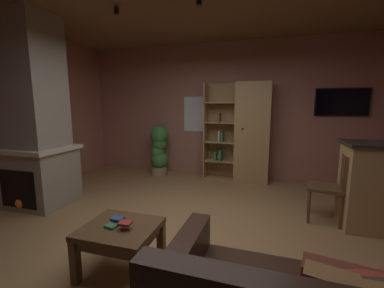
{
  "coord_description": "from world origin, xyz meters",
  "views": [
    {
      "loc": [
        0.89,
        -2.59,
        1.54
      ],
      "look_at": [
        0.0,
        0.4,
        1.05
      ],
      "focal_mm": 23.27,
      "sensor_mm": 36.0,
      "label": 1
    }
  ],
  "objects_px": {
    "dining_chair": "(333,183)",
    "wall_mounted_tv": "(342,102)",
    "stone_fireplace": "(34,123)",
    "coffee_table": "(120,235)",
    "table_book_0": "(111,226)",
    "potted_floor_plant": "(159,149)",
    "bookshelf_cabinet": "(247,133)",
    "table_book_2": "(125,223)",
    "table_book_1": "(117,219)"
  },
  "relations": [
    {
      "from": "wall_mounted_tv",
      "to": "potted_floor_plant",
      "type": "bearing_deg",
      "value": -175.12
    },
    {
      "from": "coffee_table",
      "to": "table_book_0",
      "type": "xyz_separation_m",
      "value": [
        -0.06,
        -0.04,
        0.1
      ]
    },
    {
      "from": "bookshelf_cabinet",
      "to": "table_book_2",
      "type": "bearing_deg",
      "value": -104.22
    },
    {
      "from": "table_book_2",
      "to": "table_book_0",
      "type": "bearing_deg",
      "value": -178.04
    },
    {
      "from": "dining_chair",
      "to": "table_book_0",
      "type": "bearing_deg",
      "value": -141.75
    },
    {
      "from": "dining_chair",
      "to": "wall_mounted_tv",
      "type": "xyz_separation_m",
      "value": [
        0.46,
        1.73,
        1.06
      ]
    },
    {
      "from": "wall_mounted_tv",
      "to": "dining_chair",
      "type": "bearing_deg",
      "value": -104.79
    },
    {
      "from": "potted_floor_plant",
      "to": "table_book_1",
      "type": "bearing_deg",
      "value": -73.17
    },
    {
      "from": "bookshelf_cabinet",
      "to": "table_book_1",
      "type": "bearing_deg",
      "value": -107.06
    },
    {
      "from": "stone_fireplace",
      "to": "dining_chair",
      "type": "bearing_deg",
      "value": 8.19
    },
    {
      "from": "table_book_1",
      "to": "wall_mounted_tv",
      "type": "bearing_deg",
      "value": 51.78
    },
    {
      "from": "coffee_table",
      "to": "wall_mounted_tv",
      "type": "distance_m",
      "value": 4.44
    },
    {
      "from": "coffee_table",
      "to": "table_book_0",
      "type": "bearing_deg",
      "value": -147.48
    },
    {
      "from": "table_book_1",
      "to": "table_book_0",
      "type": "bearing_deg",
      "value": -89.67
    },
    {
      "from": "bookshelf_cabinet",
      "to": "wall_mounted_tv",
      "type": "height_order",
      "value": "bookshelf_cabinet"
    },
    {
      "from": "potted_floor_plant",
      "to": "bookshelf_cabinet",
      "type": "bearing_deg",
      "value": 2.82
    },
    {
      "from": "table_book_2",
      "to": "wall_mounted_tv",
      "type": "distance_m",
      "value": 4.38
    },
    {
      "from": "coffee_table",
      "to": "potted_floor_plant",
      "type": "distance_m",
      "value": 3.26
    },
    {
      "from": "table_book_0",
      "to": "table_book_1",
      "type": "relative_size",
      "value": 0.91
    },
    {
      "from": "coffee_table",
      "to": "dining_chair",
      "type": "xyz_separation_m",
      "value": [
        2.11,
        1.67,
        0.17
      ]
    },
    {
      "from": "table_book_0",
      "to": "table_book_2",
      "type": "height_order",
      "value": "table_book_2"
    },
    {
      "from": "table_book_1",
      "to": "wall_mounted_tv",
      "type": "relative_size",
      "value": 0.12
    },
    {
      "from": "stone_fireplace",
      "to": "coffee_table",
      "type": "bearing_deg",
      "value": -26.88
    },
    {
      "from": "wall_mounted_tv",
      "to": "table_book_1",
      "type": "bearing_deg",
      "value": -128.22
    },
    {
      "from": "bookshelf_cabinet",
      "to": "coffee_table",
      "type": "bearing_deg",
      "value": -105.68
    },
    {
      "from": "bookshelf_cabinet",
      "to": "coffee_table",
      "type": "height_order",
      "value": "bookshelf_cabinet"
    },
    {
      "from": "stone_fireplace",
      "to": "bookshelf_cabinet",
      "type": "xyz_separation_m",
      "value": [
        3.0,
        2.13,
        -0.3
      ]
    },
    {
      "from": "bookshelf_cabinet",
      "to": "table_book_2",
      "type": "xyz_separation_m",
      "value": [
        -0.82,
        -3.23,
        -0.47
      ]
    },
    {
      "from": "coffee_table",
      "to": "table_book_2",
      "type": "bearing_deg",
      "value": -24.8
    },
    {
      "from": "table_book_1",
      "to": "table_book_2",
      "type": "xyz_separation_m",
      "value": [
        0.14,
        -0.1,
        0.02
      ]
    },
    {
      "from": "table_book_0",
      "to": "potted_floor_plant",
      "type": "distance_m",
      "value": 3.28
    },
    {
      "from": "stone_fireplace",
      "to": "wall_mounted_tv",
      "type": "height_order",
      "value": "stone_fireplace"
    },
    {
      "from": "table_book_0",
      "to": "wall_mounted_tv",
      "type": "height_order",
      "value": "wall_mounted_tv"
    },
    {
      "from": "bookshelf_cabinet",
      "to": "dining_chair",
      "type": "height_order",
      "value": "bookshelf_cabinet"
    },
    {
      "from": "stone_fireplace",
      "to": "coffee_table",
      "type": "distance_m",
      "value": 2.53
    },
    {
      "from": "coffee_table",
      "to": "potted_floor_plant",
      "type": "height_order",
      "value": "potted_floor_plant"
    },
    {
      "from": "stone_fireplace",
      "to": "table_book_0",
      "type": "relative_size",
      "value": 27.8
    },
    {
      "from": "dining_chair",
      "to": "wall_mounted_tv",
      "type": "height_order",
      "value": "wall_mounted_tv"
    },
    {
      "from": "bookshelf_cabinet",
      "to": "potted_floor_plant",
      "type": "relative_size",
      "value": 1.79
    },
    {
      "from": "potted_floor_plant",
      "to": "wall_mounted_tv",
      "type": "height_order",
      "value": "wall_mounted_tv"
    },
    {
      "from": "table_book_2",
      "to": "wall_mounted_tv",
      "type": "relative_size",
      "value": 0.12
    },
    {
      "from": "stone_fireplace",
      "to": "wall_mounted_tv",
      "type": "relative_size",
      "value": 3.12
    },
    {
      "from": "bookshelf_cabinet",
      "to": "table_book_2",
      "type": "relative_size",
      "value": 18.09
    },
    {
      "from": "bookshelf_cabinet",
      "to": "coffee_table",
      "type": "distance_m",
      "value": 3.37
    },
    {
      "from": "stone_fireplace",
      "to": "table_book_0",
      "type": "xyz_separation_m",
      "value": [
        2.04,
        -1.11,
        -0.82
      ]
    },
    {
      "from": "table_book_2",
      "to": "dining_chair",
      "type": "xyz_separation_m",
      "value": [
        2.03,
        1.71,
        0.03
      ]
    },
    {
      "from": "bookshelf_cabinet",
      "to": "wall_mounted_tv",
      "type": "distance_m",
      "value": 1.79
    },
    {
      "from": "bookshelf_cabinet",
      "to": "stone_fireplace",
      "type": "bearing_deg",
      "value": -144.69
    },
    {
      "from": "table_book_0",
      "to": "wall_mounted_tv",
      "type": "bearing_deg",
      "value": 52.62
    },
    {
      "from": "table_book_2",
      "to": "coffee_table",
      "type": "bearing_deg",
      "value": 155.2
    }
  ]
}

